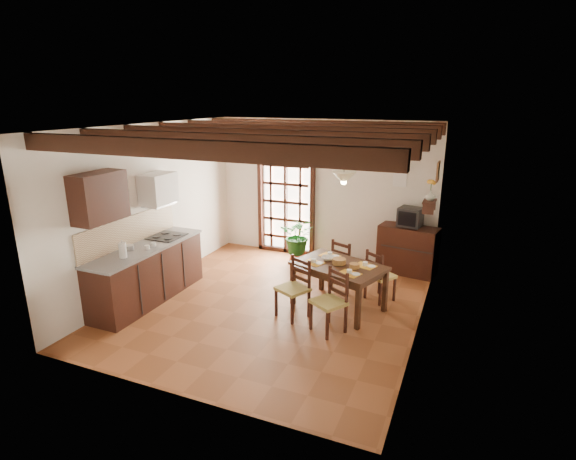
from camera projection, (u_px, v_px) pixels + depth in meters
The scene contains 25 objects.
ground_plane at pixel (273, 304), 7.23m from camera, with size 5.00×5.00×0.00m, color brown.
room_shell at pixel (272, 194), 6.71m from camera, with size 4.52×5.02×2.81m.
ceiling_beams at pixel (271, 134), 6.46m from camera, with size 4.50×4.34×0.20m.
french_door at pixel (286, 198), 9.35m from camera, with size 1.26×0.11×2.32m.
kitchen_counter at pixel (148, 272), 7.28m from camera, with size 0.64×2.25×1.38m.
upper_cabinet at pixel (99, 197), 6.32m from camera, with size 0.35×0.80×0.70m, color black.
range_hood at pixel (158, 189), 7.45m from camera, with size 0.38×0.60×0.54m.
counter_items at pixel (149, 242), 7.23m from camera, with size 0.50×1.43×0.25m.
dining_table at pixel (339, 270), 6.94m from camera, with size 1.55×1.26×0.73m.
chair_near_left at pixel (293, 299), 6.76m from camera, with size 0.55×0.54×0.91m.
chair_near_right at pixel (329, 313), 6.33m from camera, with size 0.56×0.56×0.90m.
chair_far_left at pixel (346, 273), 7.74m from camera, with size 0.53×0.52×0.90m.
chair_far_right at pixel (379, 284), 7.32m from camera, with size 0.54×0.53×0.86m.
table_setting at pixel (339, 264), 6.91m from camera, with size 0.98×0.65×0.09m.
table_bowl at pixel (328, 258), 7.09m from camera, with size 0.22×0.22×0.05m, color white.
sideboard at pixel (408, 250), 8.41m from camera, with size 1.06×0.48×0.90m, color black.
crt_tv at pixel (410, 217), 8.23m from camera, with size 0.46×0.44×0.35m.
fuse_box at pixel (400, 178), 8.37m from camera, with size 0.25×0.03×0.32m, color white.
plant_pot at pixel (298, 257), 9.04m from camera, with size 0.39×0.39×0.24m, color maroon.
potted_plant at pixel (298, 235), 8.91m from camera, with size 1.77×1.52×1.97m, color #144C19.
wall_shelf at pixel (429, 204), 7.42m from camera, with size 0.20×0.42×0.20m.
shelf_vase at pixel (430, 195), 7.38m from camera, with size 0.15×0.15×0.15m, color #B2BFB2.
shelf_flowers at pixel (431, 183), 7.33m from camera, with size 0.14×0.14×0.36m.
framed_picture at pixel (438, 171), 7.24m from camera, with size 0.03×0.32×0.32m.
pendant_lamp at pixel (344, 177), 6.61m from camera, with size 0.36×0.36×0.84m.
Camera 1 is at (2.76, -5.99, 3.21)m, focal length 28.00 mm.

